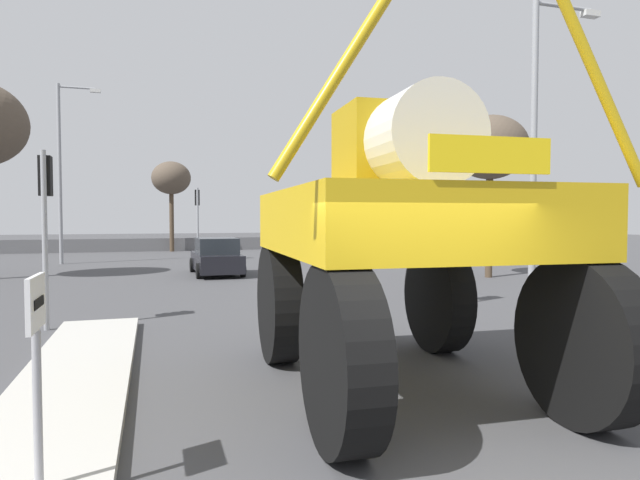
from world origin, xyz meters
The scene contains 14 objects.
ground_plane centered at (0.00, 18.00, 0.00)m, with size 120.00×120.00×0.00m, color #424244.
median_island centered at (-3.57, 4.22, 0.07)m, with size 1.49×8.61×0.15m, color #B2AFA8.
lane_arrow_sign centered at (-3.39, 0.85, 1.35)m, with size 0.07×0.60×1.74m.
oversize_sprayer centered at (0.80, 2.77, 2.09)m, with size 4.28×5.62×4.76m.
sedan_ahead centered at (-0.01, 18.55, 0.71)m, with size 1.96×4.14×1.52m.
traffic_signal_near_left centered at (-4.64, 8.62, 2.74)m, with size 0.24×0.54×3.75m.
traffic_signal_near_right centered at (4.28, 8.62, 2.69)m, with size 0.24×0.54×3.69m.
traffic_signal_far_left centered at (-0.19, 26.09, 2.88)m, with size 0.24×0.55×3.94m.
streetlight_near_right centered at (7.41, 8.25, 4.56)m, with size 2.12×0.24×8.16m.
streetlight_far_left centered at (-6.79, 25.96, 4.99)m, with size 2.07×0.24×9.02m.
streetlight_far_right centered at (9.04, 23.98, 4.16)m, with size 2.04×0.24×7.41m.
bare_tree_right centered at (10.09, 14.37, 5.03)m, with size 2.91×2.91×6.32m.
bare_tree_far_center centered at (-1.27, 34.75, 4.99)m, with size 2.64×2.64×6.18m.
roadside_barrier centered at (0.00, 35.37, 0.45)m, with size 26.10×0.24×0.90m, color #59595B.
Camera 1 is at (-2.47, -3.98, 2.36)m, focal length 30.49 mm.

